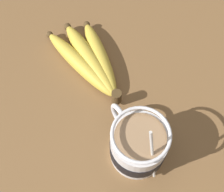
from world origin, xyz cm
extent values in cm
cube|color=brown|center=(0.00, 0.00, 1.89)|extent=(92.42, 92.42, 3.77)
cylinder|color=silver|center=(-6.81, -3.42, 8.08)|extent=(9.87, 9.87, 8.60)
cylinder|color=black|center=(-6.81, -3.42, 7.36)|extent=(10.07, 10.07, 3.58)
torus|color=silver|center=(-0.89, -3.42, 8.89)|extent=(5.81, 0.90, 5.81)
cylinder|color=#997551|center=(-6.81, -3.42, 12.48)|extent=(8.67, 8.67, 0.40)
torus|color=silver|center=(-6.81, -3.42, 14.01)|extent=(9.87, 9.87, 0.60)
cylinder|color=silver|center=(-10.35, -3.42, 12.00)|extent=(4.11, 0.50, 13.57)
ellipsoid|color=silver|center=(-8.53, -3.42, 5.27)|extent=(3.00, 2.00, 0.80)
cylinder|color=#4C381E|center=(4.12, -5.81, 6.45)|extent=(2.00, 2.00, 3.00)
ellipsoid|color=gold|center=(14.40, -8.08, 5.46)|extent=(19.33, 7.40, 3.38)
sphere|color=#4C381E|center=(23.70, -10.13, 5.46)|extent=(1.52, 1.52, 1.52)
ellipsoid|color=gold|center=(15.25, -5.98, 5.56)|extent=(20.32, 3.88, 3.57)
sphere|color=#4C381E|center=(25.38, -6.14, 5.56)|extent=(1.61, 1.61, 1.61)
ellipsoid|color=gold|center=(15.34, -3.69, 5.43)|extent=(21.08, 7.11, 3.31)
sphere|color=#4C381E|center=(25.57, -1.76, 5.43)|extent=(1.49, 1.49, 1.49)
camera|label=1|loc=(-19.16, 9.66, 60.54)|focal=50.00mm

